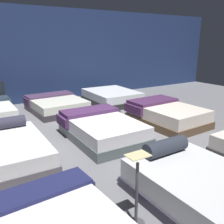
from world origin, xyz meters
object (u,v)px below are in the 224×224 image
Objects in this scene: bed_5 at (166,114)px; bed_7 at (56,105)px; bed_8 at (112,97)px; bed_3 at (6,150)px; bed_4 at (102,129)px; price_sign at (136,199)px; bed_1 at (198,186)px.

bed_5 is 1.04× the size of bed_7.
bed_7 reaches higher than bed_8.
bed_3 reaches higher than bed_4.
bed_3 reaches higher than bed_5.
bed_5 is (4.30, 0.04, 0.04)m from bed_3.
bed_3 is at bearing 178.84° from bed_5.
bed_7 is 2.06× the size of price_sign.
bed_4 is at bearing -90.62° from bed_7.
bed_1 is at bearing -89.89° from bed_4.
bed_7 is at bearing 124.98° from bed_5.
price_sign reaches higher than bed_1.
price_sign is (-1.11, -2.78, 0.12)m from bed_4.
bed_5 is (2.18, 2.88, 0.02)m from bed_1.
bed_4 reaches higher than bed_8.
bed_8 is (2.17, -0.05, 0.01)m from bed_7.
bed_8 is (2.17, 5.77, -0.02)m from bed_1.
price_sign is at bearing -140.90° from bed_5.
bed_1 is 2.87m from bed_4.
bed_3 is at bearing -127.20° from bed_7.
bed_5 reaches higher than bed_8.
bed_5 is at bearing -55.12° from bed_7.
bed_1 reaches higher than bed_5.
bed_5 is at bearing 2.09° from bed_3.
bed_1 reaches higher than bed_3.
bed_4 is 2.20× the size of price_sign.
price_sign reaches higher than bed_7.
bed_4 is 1.03× the size of bed_5.
bed_7 is at bearing 79.56° from price_sign.
bed_1 is at bearing -108.94° from bed_8.
bed_1 is 0.92× the size of bed_4.
bed_4 is (2.18, 0.03, 0.02)m from bed_3.
bed_5 reaches higher than bed_7.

